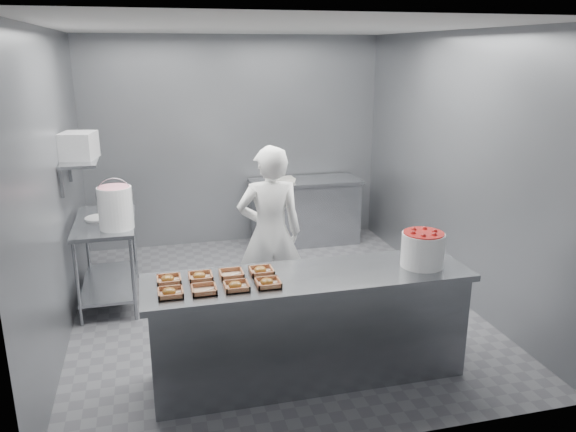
{
  "coord_description": "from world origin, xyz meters",
  "views": [
    {
      "loc": [
        -1.18,
        -5.28,
        2.6
      ],
      "look_at": [
        0.12,
        -0.2,
        1.04
      ],
      "focal_mm": 35.0,
      "sensor_mm": 36.0,
      "label": 1
    }
  ],
  "objects_px": {
    "worker": "(270,234)",
    "strawberry_tub": "(423,248)",
    "tray_2": "(236,286)",
    "prep_table": "(107,248)",
    "tray_6": "(231,274)",
    "appliance": "(79,146)",
    "tray_7": "(261,271)",
    "tray_3": "(268,283)",
    "tray_0": "(170,292)",
    "back_counter": "(305,211)",
    "glaze_bucket": "(115,207)",
    "tray_4": "(169,279)",
    "tray_5": "(200,276)",
    "service_counter": "(309,326)",
    "tray_1": "(204,289)"
  },
  "relations": [
    {
      "from": "tray_4",
      "to": "tray_7",
      "type": "bearing_deg",
      "value": 0.0
    },
    {
      "from": "prep_table",
      "to": "tray_1",
      "type": "height_order",
      "value": "tray_1"
    },
    {
      "from": "glaze_bucket",
      "to": "worker",
      "type": "bearing_deg",
      "value": -17.67
    },
    {
      "from": "tray_6",
      "to": "strawberry_tub",
      "type": "distance_m",
      "value": 1.56
    },
    {
      "from": "tray_7",
      "to": "appliance",
      "type": "relative_size",
      "value": 0.53
    },
    {
      "from": "tray_5",
      "to": "strawberry_tub",
      "type": "xyz_separation_m",
      "value": [
        1.79,
        -0.16,
        0.13
      ]
    },
    {
      "from": "tray_5",
      "to": "worker",
      "type": "distance_m",
      "value": 1.3
    },
    {
      "from": "back_counter",
      "to": "tray_2",
      "type": "bearing_deg",
      "value": -114.01
    },
    {
      "from": "service_counter",
      "to": "tray_1",
      "type": "relative_size",
      "value": 13.88
    },
    {
      "from": "tray_3",
      "to": "strawberry_tub",
      "type": "distance_m",
      "value": 1.32
    },
    {
      "from": "service_counter",
      "to": "tray_2",
      "type": "xyz_separation_m",
      "value": [
        -0.6,
        -0.12,
        0.47
      ]
    },
    {
      "from": "prep_table",
      "to": "glaze_bucket",
      "type": "height_order",
      "value": "glaze_bucket"
    },
    {
      "from": "tray_7",
      "to": "tray_5",
      "type": "bearing_deg",
      "value": 180.0
    },
    {
      "from": "tray_0",
      "to": "tray_4",
      "type": "bearing_deg",
      "value": 90.0
    },
    {
      "from": "back_counter",
      "to": "tray_3",
      "type": "relative_size",
      "value": 8.01
    },
    {
      "from": "tray_2",
      "to": "prep_table",
      "type": "bearing_deg",
      "value": 116.81
    },
    {
      "from": "back_counter",
      "to": "tray_7",
      "type": "relative_size",
      "value": 8.01
    },
    {
      "from": "strawberry_tub",
      "to": "tray_0",
      "type": "bearing_deg",
      "value": -177.71
    },
    {
      "from": "glaze_bucket",
      "to": "appliance",
      "type": "height_order",
      "value": "appliance"
    },
    {
      "from": "tray_1",
      "to": "tray_5",
      "type": "bearing_deg",
      "value": 90.7
    },
    {
      "from": "tray_4",
      "to": "tray_0",
      "type": "bearing_deg",
      "value": -90.0
    },
    {
      "from": "tray_6",
      "to": "tray_7",
      "type": "bearing_deg",
      "value": -0.0
    },
    {
      "from": "tray_6",
      "to": "appliance",
      "type": "bearing_deg",
      "value": 124.68
    },
    {
      "from": "tray_0",
      "to": "tray_7",
      "type": "relative_size",
      "value": 1.0
    },
    {
      "from": "tray_4",
      "to": "tray_5",
      "type": "distance_m",
      "value": 0.24
    },
    {
      "from": "prep_table",
      "to": "tray_5",
      "type": "bearing_deg",
      "value": -66.15
    },
    {
      "from": "back_counter",
      "to": "appliance",
      "type": "height_order",
      "value": "appliance"
    },
    {
      "from": "tray_2",
      "to": "tray_6",
      "type": "distance_m",
      "value": 0.25
    },
    {
      "from": "back_counter",
      "to": "tray_7",
      "type": "bearing_deg",
      "value": -111.98
    },
    {
      "from": "glaze_bucket",
      "to": "service_counter",
      "type": "bearing_deg",
      "value": -47.1
    },
    {
      "from": "back_counter",
      "to": "tray_4",
      "type": "distance_m",
      "value": 3.73
    },
    {
      "from": "prep_table",
      "to": "tray_6",
      "type": "height_order",
      "value": "tray_6"
    },
    {
      "from": "appliance",
      "to": "glaze_bucket",
      "type": "bearing_deg",
      "value": -28.66
    },
    {
      "from": "tray_1",
      "to": "tray_7",
      "type": "distance_m",
      "value": 0.54
    },
    {
      "from": "tray_0",
      "to": "tray_3",
      "type": "xyz_separation_m",
      "value": [
        0.72,
        0.0,
        0.0
      ]
    },
    {
      "from": "worker",
      "to": "strawberry_tub",
      "type": "height_order",
      "value": "worker"
    },
    {
      "from": "service_counter",
      "to": "worker",
      "type": "bearing_deg",
      "value": 92.9
    },
    {
      "from": "tray_0",
      "to": "tray_4",
      "type": "xyz_separation_m",
      "value": [
        0.0,
        0.25,
        0.0
      ]
    },
    {
      "from": "tray_2",
      "to": "worker",
      "type": "bearing_deg",
      "value": 67.11
    },
    {
      "from": "tray_3",
      "to": "tray_5",
      "type": "height_order",
      "value": "same"
    },
    {
      "from": "tray_0",
      "to": "appliance",
      "type": "xyz_separation_m",
      "value": [
        -0.74,
        2.01,
        0.77
      ]
    },
    {
      "from": "tray_0",
      "to": "tray_3",
      "type": "distance_m",
      "value": 0.72
    },
    {
      "from": "tray_3",
      "to": "tray_7",
      "type": "height_order",
      "value": "same"
    },
    {
      "from": "glaze_bucket",
      "to": "tray_6",
      "type": "bearing_deg",
      "value": -58.76
    },
    {
      "from": "tray_0",
      "to": "tray_2",
      "type": "xyz_separation_m",
      "value": [
        0.48,
        0.0,
        0.0
      ]
    },
    {
      "from": "back_counter",
      "to": "tray_6",
      "type": "distance_m",
      "value": 3.5
    },
    {
      "from": "prep_table",
      "to": "appliance",
      "type": "height_order",
      "value": "appliance"
    },
    {
      "from": "tray_1",
      "to": "tray_6",
      "type": "bearing_deg",
      "value": 45.72
    },
    {
      "from": "prep_table",
      "to": "tray_3",
      "type": "xyz_separation_m",
      "value": [
        1.29,
        -2.07,
        0.33
      ]
    },
    {
      "from": "tray_4",
      "to": "tray_3",
      "type": "bearing_deg",
      "value": -18.87
    }
  ]
}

